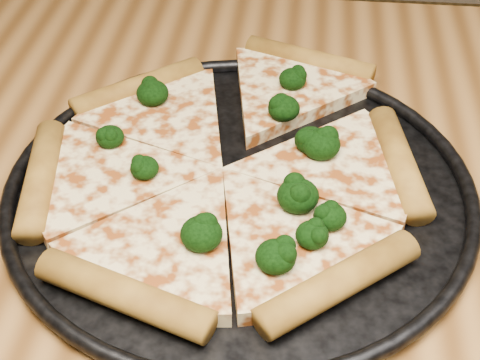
# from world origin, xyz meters

# --- Properties ---
(pizza_pan) EXTENTS (0.37, 0.37, 0.02)m
(pizza_pan) POSITION_xyz_m (-0.11, 0.10, 0.76)
(pizza_pan) COLOR black
(pizza_pan) RESTS_ON dining_table
(pizza) EXTENTS (0.33, 0.38, 0.02)m
(pizza) POSITION_xyz_m (-0.12, 0.11, 0.77)
(pizza) COLOR #FFE19C
(pizza) RESTS_ON pizza_pan
(broccoli_florets) EXTENTS (0.21, 0.25, 0.02)m
(broccoli_florets) POSITION_xyz_m (-0.09, 0.11, 0.78)
(broccoli_florets) COLOR black
(broccoli_florets) RESTS_ON pizza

